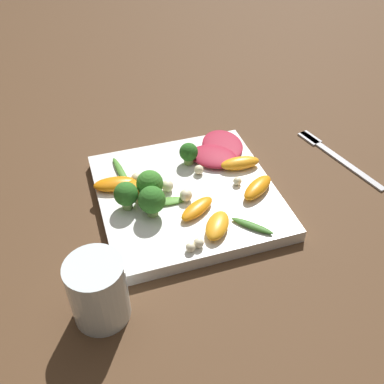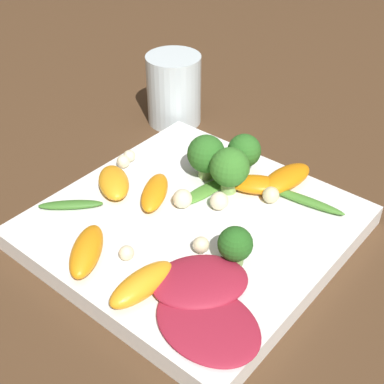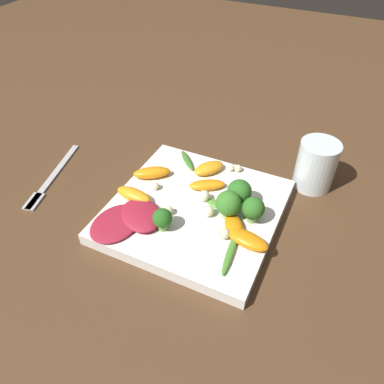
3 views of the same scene
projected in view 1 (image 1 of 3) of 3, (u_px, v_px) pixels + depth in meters
ground_plane at (187, 201)px, 0.69m from camera, size 2.40×2.40×0.00m
plate at (187, 196)px, 0.68m from camera, size 0.26×0.26×0.02m
drinking_glass at (98, 291)px, 0.51m from camera, size 0.07×0.07×0.09m
fork at (331, 152)px, 0.78m from camera, size 0.19×0.06×0.01m
radicchio_leaf_0 at (222, 145)px, 0.76m from camera, size 0.10×0.08×0.01m
radicchio_leaf_1 at (213, 156)px, 0.73m from camera, size 0.10×0.10×0.01m
orange_segment_0 at (240, 163)px, 0.71m from camera, size 0.03×0.07×0.02m
orange_segment_1 at (135, 188)px, 0.67m from camera, size 0.06×0.05×0.01m
orange_segment_2 at (198, 208)px, 0.64m from camera, size 0.05×0.06×0.01m
orange_segment_3 at (217, 226)px, 0.61m from camera, size 0.06×0.06×0.02m
orange_segment_4 at (258, 188)px, 0.67m from camera, size 0.06×0.07×0.02m
orange_segment_5 at (115, 184)px, 0.68m from camera, size 0.04×0.07×0.02m
broccoli_floret_0 at (189, 153)px, 0.71m from camera, size 0.03×0.03×0.04m
broccoli_floret_1 at (150, 184)px, 0.65m from camera, size 0.04×0.04×0.05m
broccoli_floret_2 at (152, 200)px, 0.62m from camera, size 0.04×0.04×0.05m
broccoli_floret_3 at (126, 195)px, 0.63m from camera, size 0.03×0.03×0.04m
arugula_sprig_0 at (121, 173)px, 0.70m from camera, size 0.09×0.02×0.01m
arugula_sprig_1 at (166, 202)px, 0.66m from camera, size 0.03×0.06×0.00m
arugula_sprig_2 at (252, 226)px, 0.62m from camera, size 0.05×0.05×0.01m
macadamia_nut_0 at (199, 243)px, 0.59m from camera, size 0.01×0.01×0.01m
macadamia_nut_1 at (167, 186)px, 0.67m from camera, size 0.02×0.02×0.02m
macadamia_nut_2 at (237, 181)px, 0.68m from camera, size 0.01×0.01×0.01m
macadamia_nut_3 at (199, 170)px, 0.70m from camera, size 0.01×0.01×0.01m
macadamia_nut_4 at (190, 247)px, 0.58m from camera, size 0.01×0.01×0.01m
macadamia_nut_5 at (186, 195)px, 0.66m from camera, size 0.02×0.02×0.02m
macadamia_nut_6 at (137, 178)px, 0.69m from camera, size 0.02×0.02×0.02m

